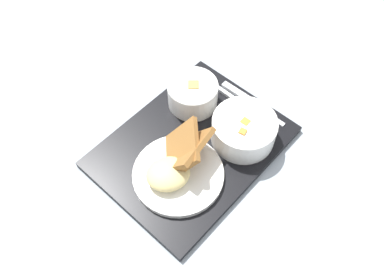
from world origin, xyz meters
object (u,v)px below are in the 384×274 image
at_px(bowl_salad, 244,129).
at_px(spoon, 244,105).
at_px(knife, 241,96).
at_px(bowl_soup, 193,93).
at_px(plate_main, 177,168).

xyz_separation_m(bowl_salad, spoon, (-0.07, -0.05, -0.03)).
height_order(knife, spoon, knife).
bearing_deg(bowl_soup, bowl_salad, 90.16).
xyz_separation_m(bowl_soup, spoon, (-0.07, 0.10, -0.03)).
bearing_deg(bowl_salad, bowl_soup, -89.84).
height_order(bowl_soup, plate_main, plate_main).
height_order(plate_main, knife, plate_main).
distance_m(bowl_salad, bowl_soup, 0.15).
distance_m(bowl_soup, knife, 0.12).
bearing_deg(bowl_soup, plate_main, 32.45).
relative_size(bowl_salad, spoon, 0.96).
relative_size(bowl_salad, bowl_soup, 1.21).
bearing_deg(knife, plate_main, -84.57).
height_order(plate_main, spoon, plate_main).
bearing_deg(bowl_salad, spoon, -143.66).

